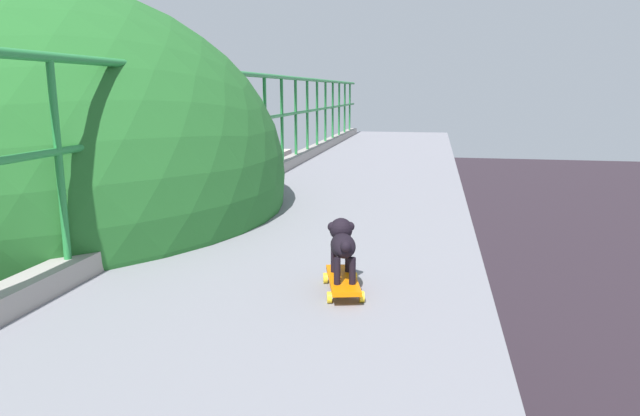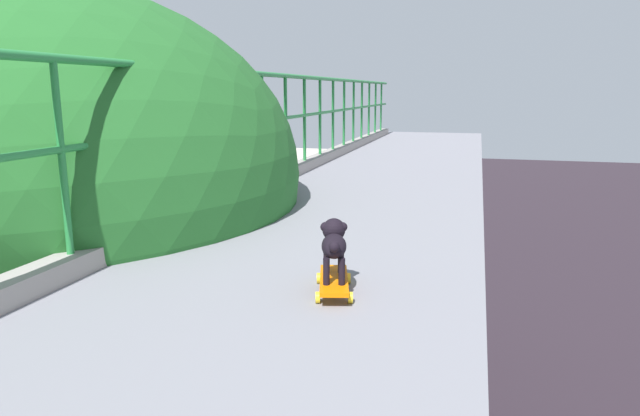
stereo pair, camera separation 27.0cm
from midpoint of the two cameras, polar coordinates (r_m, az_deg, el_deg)
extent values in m
cylinder|color=#27843D|center=(3.64, -26.62, 4.16)|extent=(0.04, 0.04, 1.16)
cylinder|color=#27843D|center=(4.32, -19.99, 5.68)|extent=(0.04, 0.04, 1.16)
cylinder|color=#27843D|center=(5.03, -15.18, 6.73)|extent=(0.04, 0.04, 1.16)
cylinder|color=#27843D|center=(5.78, -11.57, 7.48)|extent=(0.04, 0.04, 1.16)
cylinder|color=#27843D|center=(6.54, -8.78, 8.05)|extent=(0.04, 0.04, 1.16)
cylinder|color=#27843D|center=(7.31, -6.58, 8.48)|extent=(0.04, 0.04, 1.16)
cylinder|color=#27843D|center=(8.10, -4.80, 8.81)|extent=(0.04, 0.04, 1.16)
cylinder|color=#27843D|center=(8.89, -3.32, 9.08)|extent=(0.04, 0.04, 1.16)
cylinder|color=#27843D|center=(9.68, -2.09, 9.31)|extent=(0.04, 0.04, 1.16)
cylinder|color=#27843D|center=(10.48, -1.05, 9.49)|extent=(0.04, 0.04, 1.16)
cylinder|color=#27843D|center=(11.28, -0.15, 9.65)|extent=(0.04, 0.04, 1.16)
cylinder|color=#27843D|center=(12.09, 0.63, 9.78)|extent=(0.04, 0.04, 1.16)
cylinder|color=#27843D|center=(12.89, 1.31, 9.90)|extent=(0.04, 0.04, 1.16)
cylinder|color=#27843D|center=(13.70, 1.92, 10.00)|extent=(0.04, 0.04, 1.16)
cylinder|color=#27843D|center=(14.51, 2.45, 10.09)|extent=(0.04, 0.04, 1.16)
cube|color=#B6B2BE|center=(14.18, -17.92, -15.40)|extent=(1.71, 4.08, 0.61)
cube|color=#1E232B|center=(13.83, -18.35, -13.52)|extent=(1.51, 1.84, 0.53)
cylinder|color=black|center=(14.87, -12.72, -14.46)|extent=(0.21, 0.66, 0.66)
cylinder|color=black|center=(15.56, -18.37, -13.56)|extent=(0.21, 0.66, 0.66)
cylinder|color=black|center=(12.96, -17.28, -18.88)|extent=(0.21, 0.66, 0.66)
cylinder|color=black|center=(13.75, -23.56, -17.48)|extent=(0.21, 0.66, 0.66)
cube|color=black|center=(19.23, -21.37, -8.03)|extent=(1.83, 4.21, 0.72)
cube|color=#1E232B|center=(19.29, -21.00, -6.02)|extent=(1.55, 1.69, 0.51)
cylinder|color=black|center=(17.86, -21.13, -10.44)|extent=(0.19, 0.65, 0.65)
cylinder|color=black|center=(18.82, -25.70, -9.69)|extent=(0.19, 0.65, 0.65)
cylinder|color=black|center=(19.92, -17.19, -7.87)|extent=(0.19, 0.65, 0.65)
cylinder|color=black|center=(20.78, -21.47, -7.35)|extent=(0.19, 0.65, 0.65)
cube|color=beige|center=(32.16, -7.73, 2.42)|extent=(2.58, 11.13, 2.84)
cube|color=black|center=(32.08, -7.75, 3.30)|extent=(2.60, 10.24, 0.70)
cylinder|color=black|center=(35.68, -3.77, 1.43)|extent=(0.28, 0.96, 0.96)
cylinder|color=black|center=(36.39, -7.54, 1.56)|extent=(0.28, 0.96, 0.96)
cylinder|color=black|center=(29.15, -7.30, -0.96)|extent=(0.28, 0.96, 0.96)
cylinder|color=black|center=(30.02, -11.79, -0.75)|extent=(0.28, 0.96, 0.96)
ellipsoid|color=#236227|center=(6.29, -29.19, 2.60)|extent=(5.18, 5.18, 3.76)
cube|color=orange|center=(3.21, -0.13, -7.21)|extent=(0.27, 0.51, 0.02)
cylinder|color=yellow|center=(3.38, 1.20, -6.99)|extent=(0.04, 0.07, 0.06)
cylinder|color=yellow|center=(3.37, -1.77, -7.04)|extent=(0.04, 0.07, 0.06)
cylinder|color=yellow|center=(3.08, 1.66, -8.89)|extent=(0.04, 0.07, 0.06)
cylinder|color=yellow|center=(3.07, -1.61, -8.95)|extent=(0.04, 0.07, 0.06)
cylinder|color=black|center=(3.29, 0.48, -5.17)|extent=(0.04, 0.04, 0.15)
cylinder|color=black|center=(3.28, -0.96, -5.20)|extent=(0.04, 0.04, 0.15)
cylinder|color=black|center=(3.08, 0.74, -6.34)|extent=(0.04, 0.04, 0.15)
cylinder|color=black|center=(3.08, -0.80, -6.36)|extent=(0.04, 0.04, 0.15)
ellipsoid|color=black|center=(3.15, -0.14, -3.81)|extent=(0.21, 0.31, 0.12)
sphere|color=black|center=(3.25, -0.26, -2.18)|extent=(0.13, 0.13, 0.13)
ellipsoid|color=black|center=(3.31, -0.31, -2.10)|extent=(0.06, 0.07, 0.04)
sphere|color=black|center=(3.25, 0.62, -1.88)|extent=(0.06, 0.06, 0.06)
sphere|color=black|center=(3.25, -1.14, -1.91)|extent=(0.06, 0.06, 0.06)
sphere|color=black|center=(2.99, 0.02, -3.88)|extent=(0.06, 0.06, 0.06)
camera|label=1|loc=(0.14, -92.04, -0.42)|focal=31.99mm
camera|label=2|loc=(0.14, 87.96, 0.42)|focal=31.99mm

